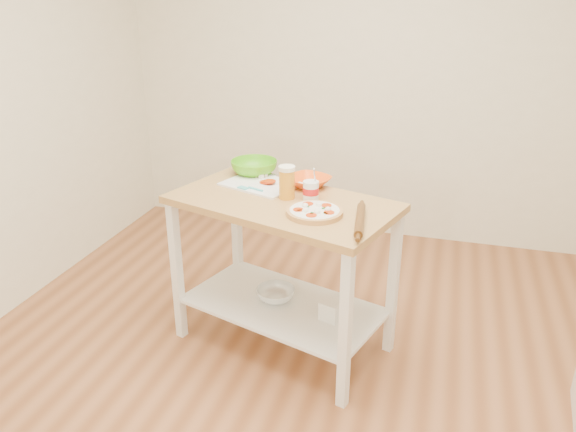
% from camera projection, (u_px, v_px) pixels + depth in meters
% --- Properties ---
extents(room_shell, '(4.04, 4.54, 2.74)m').
position_uv_depth(room_shell, '(295.00, 145.00, 2.30)').
color(room_shell, '#A1633B').
rests_on(room_shell, ground).
extents(prep_island, '(1.32, 0.97, 0.90)m').
position_uv_depth(prep_island, '(283.00, 243.00, 3.07)').
color(prep_island, '#B48749').
rests_on(prep_island, ground).
extents(pizza, '(0.28, 0.28, 0.04)m').
position_uv_depth(pizza, '(315.00, 212.00, 2.78)').
color(pizza, tan).
rests_on(pizza, prep_island).
extents(cutting_board, '(0.48, 0.42, 0.04)m').
position_uv_depth(cutting_board, '(261.00, 183.00, 3.20)').
color(cutting_board, white).
rests_on(cutting_board, prep_island).
extents(spatula, '(0.16, 0.05, 0.01)m').
position_uv_depth(spatula, '(250.00, 188.00, 3.10)').
color(spatula, '#4AC0C7').
rests_on(spatula, cutting_board).
extents(knife, '(0.27, 0.05, 0.01)m').
position_uv_depth(knife, '(250.00, 171.00, 3.37)').
color(knife, silver).
rests_on(knife, cutting_board).
extents(orange_bowl, '(0.31, 0.31, 0.06)m').
position_uv_depth(orange_bowl, '(308.00, 182.00, 3.16)').
color(orange_bowl, '#FF5C14').
rests_on(orange_bowl, prep_island).
extents(green_bowl, '(0.29, 0.29, 0.09)m').
position_uv_depth(green_bowl, '(254.00, 168.00, 3.36)').
color(green_bowl, '#53B613').
rests_on(green_bowl, prep_island).
extents(beer_pint, '(0.09, 0.09, 0.18)m').
position_uv_depth(beer_pint, '(287.00, 182.00, 2.97)').
color(beer_pint, orange).
rests_on(beer_pint, prep_island).
extents(yogurt_tub, '(0.09, 0.09, 0.18)m').
position_uv_depth(yogurt_tub, '(311.00, 190.00, 2.96)').
color(yogurt_tub, white).
rests_on(yogurt_tub, prep_island).
extents(rolling_pin, '(0.09, 0.36, 0.04)m').
position_uv_depth(rolling_pin, '(360.00, 220.00, 2.67)').
color(rolling_pin, '#593514').
rests_on(rolling_pin, prep_island).
extents(shelf_glass_bowl, '(0.25, 0.25, 0.07)m').
position_uv_depth(shelf_glass_bowl, '(276.00, 294.00, 3.25)').
color(shelf_glass_bowl, silver).
rests_on(shelf_glass_bowl, prep_island).
extents(shelf_bin, '(0.13, 0.13, 0.11)m').
position_uv_depth(shelf_bin, '(331.00, 310.00, 3.06)').
color(shelf_bin, white).
rests_on(shelf_bin, prep_island).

